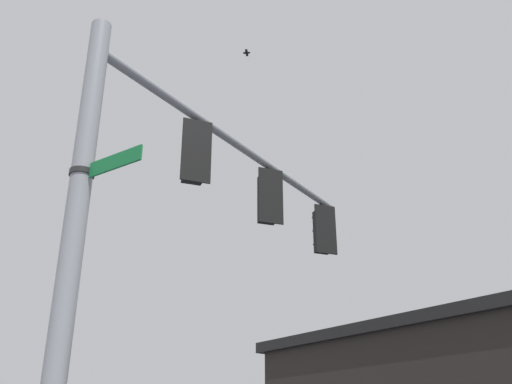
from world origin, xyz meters
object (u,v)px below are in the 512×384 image
Objects in this scene: traffic_light_nearest_pole at (194,155)px; street_name_sign at (95,169)px; traffic_light_mid_inner at (267,199)px; bird_flying at (247,53)px; traffic_light_mid_outer at (322,231)px.

street_name_sign is (-1.76, -1.60, -1.33)m from traffic_light_nearest_pole.
traffic_light_mid_inner is at bearing 38.68° from street_name_sign.
bird_flying reaches higher than street_name_sign.
traffic_light_nearest_pole and traffic_light_mid_inner have the same top height.
traffic_light_mid_inner is at bearing -57.20° from bird_flying.
traffic_light_nearest_pole is 2.41m from traffic_light_mid_inner.
traffic_light_mid_outer is at bearing 35.25° from traffic_light_mid_inner.
traffic_light_mid_outer is (1.97, 1.39, 0.00)m from traffic_light_mid_inner.
bird_flying reaches higher than traffic_light_mid_inner.
traffic_light_nearest_pole is 4.82m from traffic_light_mid_outer.
traffic_light_mid_inner is 1.00× the size of traffic_light_mid_outer.
traffic_light_nearest_pole is 2.72m from street_name_sign.
street_name_sign is (-5.70, -4.38, -1.33)m from traffic_light_mid_outer.
traffic_light_nearest_pole is 1.00× the size of traffic_light_mid_outer.
street_name_sign is at bearing -137.84° from traffic_light_nearest_pole.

